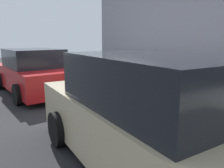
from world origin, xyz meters
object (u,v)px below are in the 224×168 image
Objects in this scene: suitcase_teal_10 at (97,76)px; parked_car_beige_0 at (148,120)px; suitcase_navy_0 at (216,105)px; parked_car_red_1 at (34,72)px; suitcase_navy_7 at (121,82)px; bollard_post at (79,70)px; suitcase_maroon_6 at (129,83)px; suitcase_black_4 at (150,88)px; suitcase_olive_8 at (113,76)px; suitcase_teal_3 at (166,94)px; fire_hydrant at (87,70)px; suitcase_silver_2 at (182,97)px; suitcase_silver_9 at (102,76)px; suitcase_red_5 at (141,85)px; suitcase_olive_1 at (196,103)px.

parked_car_beige_0 reaches higher than suitcase_teal_10.
parked_car_red_1 is at bearing 24.34° from suitcase_navy_0.
suitcase_navy_7 is 3.03m from bollard_post.
bollard_post is at bearing 2.97° from suitcase_maroon_6.
suitcase_olive_8 reaches higher than suitcase_black_4.
suitcase_teal_3 is 3.79m from suitcase_teal_10.
fire_hydrant reaches higher than suitcase_black_4.
suitcase_teal_3 is at bearing 178.75° from suitcase_maroon_6.
suitcase_teal_3 reaches higher than suitcase_silver_2.
suitcase_silver_9 reaches higher than suitcase_navy_0.
suitcase_navy_0 is at bearing 177.42° from suitcase_silver_2.
suitcase_navy_7 is 1.55m from suitcase_teal_10.
suitcase_maroon_6 is 0.16× the size of parked_car_red_1.
suitcase_navy_0 reaches higher than suitcase_silver_2.
fire_hydrant is at bearing -0.16° from suitcase_navy_0.
suitcase_olive_8 is at bearing -178.04° from fire_hydrant.
bollard_post is at bearing 1.62° from suitcase_teal_3.
suitcase_navy_7 is 0.53m from suitcase_olive_8.
suitcase_red_5 is at bearing -177.35° from suitcase_maroon_6.
suitcase_silver_2 is 2.22m from suitcase_maroon_6.
suitcase_navy_7 reaches higher than fire_hydrant.
suitcase_teal_3 is at bearing -178.69° from suitcase_silver_9.
suitcase_silver_9 is at bearing -177.87° from bollard_post.
suitcase_teal_3 reaches higher than bollard_post.
fire_hydrant is at bearing -0.01° from suitcase_teal_3.
parked_car_red_1 is (5.52, 2.50, 0.26)m from suitcase_navy_0.
suitcase_navy_0 is at bearing -155.66° from parked_car_red_1.
suitcase_black_4 is (2.06, 0.02, -0.00)m from suitcase_navy_0.
bollard_post is at bearing -62.64° from parked_car_red_1.
suitcase_navy_7 is at bearing -1.47° from suitcase_navy_0.
suitcase_red_5 is 4.14m from bollard_post.
suitcase_olive_8 is 2.51m from bollard_post.
suitcase_black_4 is at bearing 3.45° from suitcase_silver_2.
suitcase_olive_8 reaches higher than suitcase_navy_0.
suitcase_black_4 is at bearing -44.55° from parked_car_beige_0.
suitcase_maroon_6 is at bearing -177.73° from suitcase_teal_10.
suitcase_silver_9 is at bearing -107.29° from parked_car_red_1.
suitcase_red_5 reaches higher than suitcase_maroon_6.
suitcase_red_5 is (2.61, -0.08, 0.00)m from suitcase_navy_0.
suitcase_olive_1 reaches higher than suitcase_teal_10.
suitcase_black_4 is 0.99× the size of suitcase_red_5.
suitcase_navy_7 is (2.25, -0.08, -0.03)m from suitcase_teal_3.
suitcase_silver_9 is 1.22× the size of suitcase_teal_10.
suitcase_teal_10 is at bearing 2.27° from suitcase_maroon_6.
suitcase_teal_3 is at bearing -179.30° from suitcase_teal_10.
parked_car_beige_0 is (-6.65, 2.51, 0.26)m from fire_hydrant.
suitcase_silver_2 is 3.29m from suitcase_olive_8.
suitcase_navy_7 is 1.05m from suitcase_silver_9.
suitcase_olive_8 is 1.22× the size of bollard_post.
suitcase_olive_1 is at bearing 2.09° from suitcase_navy_0.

